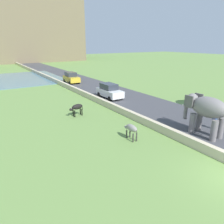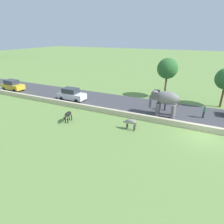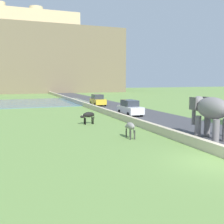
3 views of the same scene
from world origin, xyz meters
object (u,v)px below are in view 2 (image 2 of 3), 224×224
person_beside_elephant (165,104)px  person_trailing (204,111)px  car_yellow (13,85)px  cow_grey (130,122)px  cow_black (68,115)px  car_white (72,94)px  elephant (165,99)px

person_beside_elephant → person_trailing: same height
car_yellow → cow_grey: 23.63m
person_beside_elephant → cow_black: size_ratio=1.16×
person_beside_elephant → car_white: (-1.65, 13.00, 0.03)m
car_yellow → elephant: bearing=-90.0°
person_trailing → car_yellow: size_ratio=0.40×
elephant → car_white: 13.18m
elephant → cow_grey: size_ratio=2.49×
person_trailing → cow_grey: 9.01m
car_white → cow_black: car_white is taller
elephant → cow_grey: (-4.99, 2.30, -1.20)m
cow_grey → cow_black: 6.90m
person_beside_elephant → car_yellow: 25.32m
person_beside_elephant → person_trailing: 4.44m
cow_grey → cow_black: (-1.18, 6.79, 0.00)m
person_trailing → cow_black: 15.25m
elephant → person_trailing: (1.15, -4.28, -1.16)m
person_beside_elephant → cow_black: bearing=131.1°
elephant → person_beside_elephant: elephant is taller
person_trailing → cow_black: size_ratio=1.16×
person_beside_elephant → car_yellow: bearing=93.7°
person_beside_elephant → cow_grey: person_beside_elephant is taller
person_beside_elephant → car_yellow: size_ratio=0.40×
person_beside_elephant → cow_black: 11.90m
cow_black → person_trailing: bearing=-61.3°
car_yellow → person_trailing: bearing=-87.8°
person_beside_elephant → person_trailing: bearing=-96.5°
elephant → cow_black: elephant is taller
person_trailing → cow_black: person_trailing is taller
elephant → car_yellow: (0.01, 25.40, -1.14)m
person_beside_elephant → cow_grey: (-6.65, 2.17, -0.04)m
cow_grey → car_yellow: bearing=77.8°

